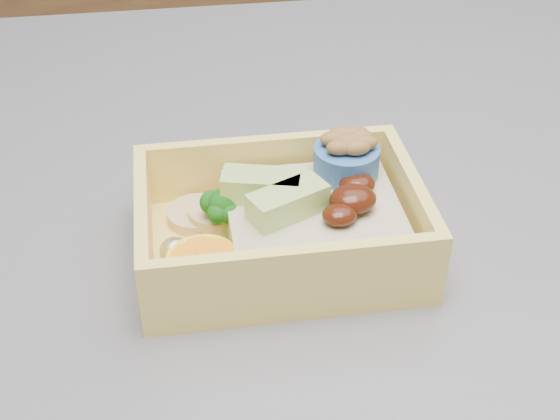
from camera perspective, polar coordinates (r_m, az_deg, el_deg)
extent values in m
cube|color=brown|center=(1.79, -8.21, 10.84)|extent=(3.20, 0.60, 0.90)
cube|color=#39393E|center=(0.45, -6.88, -8.44)|extent=(1.24, 0.84, 0.04)
cube|color=#FEDD69|center=(0.46, 0.00, -2.78)|extent=(0.16, 0.12, 0.01)
cube|color=#FEDD69|center=(0.49, -0.98, 3.34)|extent=(0.16, 0.01, 0.04)
cube|color=#FEDD69|center=(0.40, 1.19, -5.08)|extent=(0.16, 0.01, 0.04)
cube|color=#FEDD69|center=(0.46, 9.51, 0.42)|extent=(0.01, 0.10, 0.04)
cube|color=#FEDD69|center=(0.44, -9.91, -1.37)|extent=(0.01, 0.10, 0.04)
cube|color=tan|center=(0.45, 2.47, -0.96)|extent=(0.10, 0.09, 0.03)
ellipsoid|color=#381208|center=(0.44, 5.35, 0.80)|extent=(0.03, 0.02, 0.01)
ellipsoid|color=#381208|center=(0.45, 5.65, 1.89)|extent=(0.02, 0.02, 0.01)
ellipsoid|color=#381208|center=(0.43, 4.39, -0.36)|extent=(0.02, 0.02, 0.01)
cube|color=#AED971|center=(0.43, 0.58, 0.58)|extent=(0.05, 0.04, 0.02)
cube|color=#AED971|center=(0.45, -1.38, 1.77)|extent=(0.05, 0.03, 0.02)
cylinder|color=#80AC5C|center=(0.46, -4.10, -1.14)|extent=(0.01, 0.01, 0.01)
sphere|color=#155A14|center=(0.45, -4.19, 0.48)|extent=(0.02, 0.02, 0.02)
sphere|color=#155A14|center=(0.46, -3.32, 0.65)|extent=(0.01, 0.01, 0.01)
sphere|color=#155A14|center=(0.46, -5.02, 0.56)|extent=(0.01, 0.01, 0.01)
sphere|color=#155A14|center=(0.45, -3.76, -0.23)|extent=(0.01, 0.01, 0.01)
sphere|color=#155A14|center=(0.45, -4.57, -0.24)|extent=(0.01, 0.01, 0.01)
sphere|color=#155A14|center=(0.46, -4.27, 0.80)|extent=(0.01, 0.01, 0.01)
cylinder|color=yellow|center=(0.43, -5.64, -4.33)|extent=(0.04, 0.04, 0.02)
cylinder|color=orange|center=(0.42, -5.76, -2.99)|extent=(0.02, 0.02, 0.00)
cylinder|color=orange|center=(0.42, -6.57, -3.42)|extent=(0.02, 0.02, 0.00)
cylinder|color=orange|center=(0.42, -4.73, -3.14)|extent=(0.02, 0.02, 0.00)
cylinder|color=tan|center=(0.48, -6.11, -0.35)|extent=(0.04, 0.04, 0.01)
cylinder|color=tan|center=(0.47, -4.58, -0.16)|extent=(0.04, 0.04, 0.01)
ellipsoid|color=white|center=(0.48, -2.80, 0.94)|extent=(0.02, 0.02, 0.02)
ellipsoid|color=white|center=(0.44, -7.67, -3.04)|extent=(0.02, 0.02, 0.02)
cylinder|color=#3263AD|center=(0.47, 4.88, 3.60)|extent=(0.04, 0.04, 0.02)
ellipsoid|color=brown|center=(0.46, 4.97, 5.01)|extent=(0.02, 0.01, 0.01)
ellipsoid|color=brown|center=(0.47, 5.84, 5.31)|extent=(0.02, 0.01, 0.01)
ellipsoid|color=brown|center=(0.46, 3.98, 5.23)|extent=(0.02, 0.01, 0.01)
ellipsoid|color=brown|center=(0.46, 5.61, 4.57)|extent=(0.02, 0.01, 0.01)
ellipsoid|color=brown|center=(0.46, 4.46, 4.61)|extent=(0.02, 0.01, 0.01)
ellipsoid|color=brown|center=(0.46, 6.13, 4.91)|extent=(0.02, 0.01, 0.01)
ellipsoid|color=brown|center=(0.47, 4.51, 5.56)|extent=(0.02, 0.01, 0.01)
ellipsoid|color=brown|center=(0.47, 5.50, 5.57)|extent=(0.02, 0.01, 0.01)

